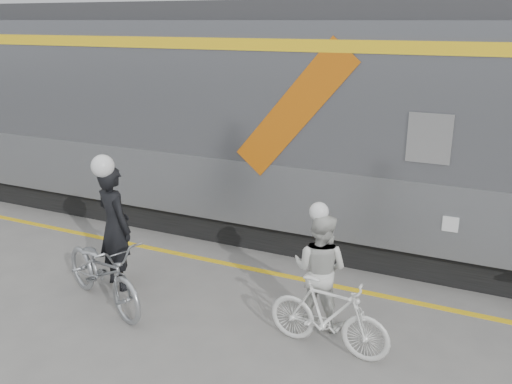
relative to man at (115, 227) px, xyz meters
The scene contains 9 objects.
ground 2.84m from the man, 17.71° to the right, with size 90.00×90.00×0.00m, color slate.
train 5.24m from the man, 41.36° to the left, with size 24.00×3.17×4.10m.
safety_strip 3.03m from the man, 27.58° to the left, with size 24.00×0.12×0.01m, color yellow.
man is the anchor object (origin of this frame).
bicycle_left 0.72m from the man, 70.02° to the right, with size 0.68×1.95×1.02m, color #9B9EA3.
woman 3.06m from the man, ahead, with size 0.74×0.57×1.52m, color silver.
bicycle_right 3.39m from the man, ahead, with size 0.43×1.53×0.92m, color white.
helmet_man 1.09m from the man, ahead, with size 0.32×0.32×0.32m, color white.
helmet_woman 3.14m from the man, ahead, with size 0.24×0.24×0.24m, color white.
Camera 1 is at (2.41, -4.95, 3.81)m, focal length 38.00 mm.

